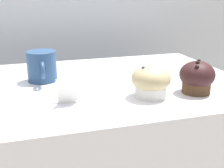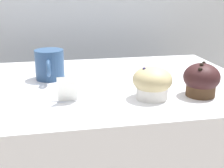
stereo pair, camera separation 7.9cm
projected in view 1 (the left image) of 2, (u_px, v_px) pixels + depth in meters
name	position (u px, v px, depth m)	size (l,w,h in m)	color
wall_back	(56.00, 45.00, 1.48)	(3.20, 0.10, 1.80)	#B2B7BC
muffin_front_center	(197.00, 77.00, 0.85)	(0.10, 0.10, 0.09)	#49311D
muffin_back_left	(151.00, 81.00, 0.82)	(0.10, 0.10, 0.09)	silver
coffee_cup	(42.00, 66.00, 0.95)	(0.09, 0.14, 0.09)	navy
price_card	(67.00, 91.00, 0.77)	(0.05, 0.04, 0.06)	white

